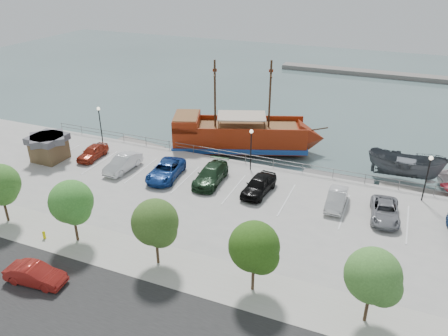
% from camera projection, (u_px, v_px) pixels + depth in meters
% --- Properties ---
extents(ground, '(160.00, 160.00, 0.00)m').
position_uv_depth(ground, '(226.00, 209.00, 39.02)').
color(ground, '#415757').
extents(street, '(100.00, 8.00, 0.04)m').
position_uv_depth(street, '(121.00, 327.00, 25.31)').
color(street, black).
rests_on(street, land_slab).
extents(sidewalk, '(100.00, 4.00, 0.05)m').
position_uv_depth(sidewalk, '(171.00, 266.00, 30.29)').
color(sidewalk, '#A9A69A').
rests_on(sidewalk, land_slab).
extents(seawall_railing, '(50.00, 0.06, 1.00)m').
position_uv_depth(seawall_railing, '(255.00, 160.00, 44.81)').
color(seawall_railing, slate).
rests_on(seawall_railing, land_slab).
extents(far_shore, '(40.00, 3.00, 0.80)m').
position_uv_depth(far_shore, '(388.00, 75.00, 80.98)').
color(far_shore, slate).
rests_on(far_shore, ground).
extents(pirate_ship, '(17.64, 10.34, 10.97)m').
position_uv_depth(pirate_ship, '(251.00, 137.00, 49.62)').
color(pirate_ship, maroon).
rests_on(pirate_ship, ground).
extents(patrol_boat, '(7.55, 3.33, 2.85)m').
position_uv_depth(patrol_boat, '(405.00, 168.00, 43.26)').
color(patrol_boat, '#44494E').
rests_on(patrol_boat, ground).
extents(dock_west, '(6.69, 3.04, 0.37)m').
position_uv_depth(dock_west, '(140.00, 145.00, 51.70)').
color(dock_west, gray).
rests_on(dock_west, ground).
extents(dock_mid, '(7.05, 2.25, 0.40)m').
position_uv_depth(dock_mid, '(337.00, 180.00, 43.69)').
color(dock_mid, slate).
rests_on(dock_mid, ground).
extents(dock_east, '(7.40, 2.20, 0.42)m').
position_uv_depth(dock_east, '(420.00, 194.00, 41.04)').
color(dock_east, gray).
rests_on(dock_east, ground).
extents(shed, '(3.34, 3.34, 2.70)m').
position_uv_depth(shed, '(49.00, 147.00, 45.46)').
color(shed, brown).
rests_on(shed, land_slab).
extents(street_sedan, '(4.22, 1.84, 1.35)m').
position_uv_depth(street_sedan, '(35.00, 275.00, 28.49)').
color(street_sedan, maroon).
rests_on(street_sedan, street).
extents(fire_hydrant, '(0.23, 0.23, 0.67)m').
position_uv_depth(fire_hydrant, '(44.00, 235.00, 33.09)').
color(fire_hydrant, '#DAD502').
rests_on(fire_hydrant, sidewalk).
extents(lamp_post_left, '(0.36, 0.36, 4.28)m').
position_uv_depth(lamp_post_left, '(100.00, 119.00, 48.90)').
color(lamp_post_left, black).
rests_on(lamp_post_left, land_slab).
extents(lamp_post_mid, '(0.36, 0.36, 4.28)m').
position_uv_depth(lamp_post_mid, '(251.00, 142.00, 42.67)').
color(lamp_post_mid, black).
rests_on(lamp_post_mid, land_slab).
extents(lamp_post_right, '(0.36, 0.36, 4.28)m').
position_uv_depth(lamp_post_right, '(428.00, 170.00, 37.15)').
color(lamp_post_right, black).
rests_on(lamp_post_right, land_slab).
extents(tree_b, '(3.30, 3.20, 5.00)m').
position_uv_depth(tree_b, '(0.00, 186.00, 33.91)').
color(tree_b, '#473321').
rests_on(tree_b, sidewalk).
extents(tree_c, '(3.30, 3.20, 5.00)m').
position_uv_depth(tree_c, '(72.00, 204.00, 31.49)').
color(tree_c, '#473321').
rests_on(tree_c, sidewalk).
extents(tree_d, '(3.30, 3.20, 5.00)m').
position_uv_depth(tree_d, '(156.00, 224.00, 29.08)').
color(tree_d, '#473321').
rests_on(tree_d, sidewalk).
extents(tree_e, '(3.30, 3.20, 5.00)m').
position_uv_depth(tree_e, '(256.00, 249.00, 26.66)').
color(tree_e, '#473321').
rests_on(tree_e, sidewalk).
extents(tree_f, '(3.30, 3.20, 5.00)m').
position_uv_depth(tree_f, '(375.00, 278.00, 24.24)').
color(tree_f, '#473321').
rests_on(tree_f, sidewalk).
extents(parked_car_a, '(1.84, 4.18, 1.40)m').
position_uv_depth(parked_car_a, '(93.00, 152.00, 46.10)').
color(parked_car_a, maroon).
rests_on(parked_car_a, land_slab).
extents(parked_car_b, '(1.89, 4.75, 1.53)m').
position_uv_depth(parked_car_b, '(123.00, 163.00, 43.47)').
color(parked_car_b, silver).
rests_on(parked_car_b, land_slab).
extents(parked_car_c, '(3.13, 5.69, 1.51)m').
position_uv_depth(parked_car_c, '(166.00, 170.00, 42.04)').
color(parked_car_c, navy).
rests_on(parked_car_c, land_slab).
extents(parked_car_d, '(2.49, 5.54, 1.58)m').
position_uv_depth(parked_car_d, '(211.00, 175.00, 41.16)').
color(parked_car_d, black).
rests_on(parked_car_d, land_slab).
extents(parked_car_e, '(2.40, 4.98, 1.64)m').
position_uv_depth(parked_car_e, '(259.00, 185.00, 39.27)').
color(parked_car_e, black).
rests_on(parked_car_e, land_slab).
extents(parked_car_f, '(1.56, 4.28, 1.40)m').
position_uv_depth(parked_car_f, '(336.00, 199.00, 37.27)').
color(parked_car_f, silver).
rests_on(parked_car_f, land_slab).
extents(parked_car_g, '(2.71, 4.97, 1.32)m').
position_uv_depth(parked_car_g, '(385.00, 211.00, 35.54)').
color(parked_car_g, gray).
rests_on(parked_car_g, land_slab).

